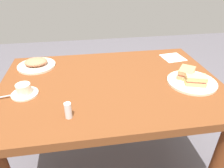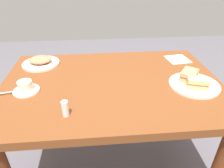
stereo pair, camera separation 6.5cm
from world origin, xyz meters
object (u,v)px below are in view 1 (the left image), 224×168
at_px(sandwich_front, 196,80).
at_px(sandwich_back, 186,73).
at_px(salt_shaker, 68,111).
at_px(sandwich_plate, 192,82).
at_px(spoon, 10,95).
at_px(coffee_cup, 23,88).
at_px(coffee_saucer, 25,94).
at_px(napkin, 173,58).
at_px(dining_table, 111,98).
at_px(side_plate, 37,66).

distance_m(sandwich_front, sandwich_back, 0.09).
relative_size(sandwich_front, salt_shaker, 1.60).
xyz_separation_m(sandwich_plate, spoon, (-1.02, 0.01, 0.01)).
bearing_deg(sandwich_back, coffee_cup, -178.49).
xyz_separation_m(coffee_saucer, napkin, (0.99, 0.34, -0.00)).
relative_size(dining_table, sandwich_plate, 4.58).
distance_m(sandwich_back, side_plate, 0.97).
bearing_deg(sandwich_plate, coffee_saucer, 178.44).
xyz_separation_m(sandwich_front, coffee_cup, (-0.94, 0.06, -0.00)).
xyz_separation_m(coffee_cup, side_plate, (0.01, 0.34, -0.03)).
distance_m(dining_table, napkin, 0.59).
bearing_deg(salt_shaker, sandwich_back, 20.09).
bearing_deg(side_plate, sandwich_front, -23.50).
height_order(sandwich_plate, side_plate, same).
xyz_separation_m(side_plate, napkin, (0.98, -0.01, -0.01)).
xyz_separation_m(sandwich_plate, salt_shaker, (-0.71, -0.20, 0.03)).
bearing_deg(sandwich_front, coffee_saucer, 176.24).
relative_size(sandwich_plate, coffee_cup, 2.85).
distance_m(coffee_saucer, napkin, 1.04).
xyz_separation_m(sandwich_plate, coffee_saucer, (-0.95, 0.03, -0.00)).
height_order(sandwich_plate, sandwich_front, sandwich_front).
bearing_deg(coffee_cup, spoon, -166.94).
xyz_separation_m(coffee_cup, spoon, (-0.07, -0.02, -0.03)).
relative_size(dining_table, spoon, 13.18).
bearing_deg(spoon, coffee_cup, 13.06).
relative_size(spoon, salt_shaker, 1.25).
distance_m(coffee_saucer, side_plate, 0.34).
xyz_separation_m(sandwich_back, coffee_cup, (-0.93, -0.02, -0.00)).
height_order(dining_table, coffee_cup, coffee_cup).
bearing_deg(salt_shaker, sandwich_plate, 15.91).
distance_m(side_plate, salt_shaker, 0.62).
xyz_separation_m(sandwich_back, spoon, (-1.00, -0.04, -0.03)).
distance_m(sandwich_back, spoon, 1.00).
relative_size(coffee_cup, side_plate, 0.40).
relative_size(sandwich_plate, side_plate, 1.14).
bearing_deg(dining_table, salt_shaker, -129.62).
height_order(sandwich_plate, napkin, sandwich_plate).
bearing_deg(spoon, salt_shaker, -34.42).
relative_size(dining_table, coffee_cup, 13.03).
xyz_separation_m(coffee_cup, salt_shaker, (0.24, -0.23, 0.00)).
bearing_deg(side_plate, spoon, -102.95).
height_order(sandwich_front, spoon, sandwich_front).
height_order(coffee_saucer, coffee_cup, coffee_cup).
bearing_deg(coffee_saucer, sandwich_front, -3.76).
distance_m(sandwich_plate, sandwich_front, 0.05).
bearing_deg(spoon, coffee_saucer, 11.75).
distance_m(spoon, napkin, 1.12).
distance_m(side_plate, napkin, 0.98).
bearing_deg(dining_table, sandwich_front, -15.09).
xyz_separation_m(napkin, salt_shaker, (-0.75, -0.57, 0.04)).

